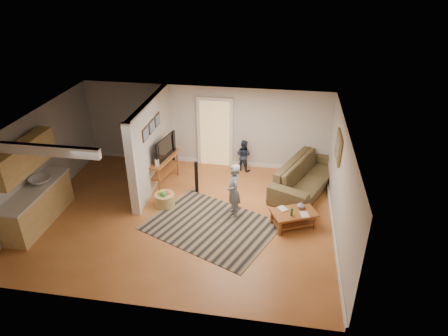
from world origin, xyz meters
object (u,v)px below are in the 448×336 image
(speaker_right, at_px, (173,152))
(toddler, at_px, (243,170))
(sofa, at_px, (305,188))
(child, at_px, (233,215))
(speaker_left, at_px, (196,177))
(coffee_table, at_px, (294,215))
(tv_console, at_px, (163,160))
(toy_basket, at_px, (165,199))

(speaker_right, height_order, toddler, speaker_right)
(sofa, xyz_separation_m, child, (-1.84, -1.63, 0.00))
(child, relative_size, toddler, 1.44)
(child, distance_m, toddler, 2.44)
(sofa, height_order, child, child)
(sofa, height_order, speaker_left, speaker_left)
(coffee_table, distance_m, speaker_left, 2.93)
(tv_console, height_order, speaker_right, tv_console)
(sofa, height_order, tv_console, tv_console)
(toy_basket, height_order, child, child)
(speaker_right, relative_size, toy_basket, 1.69)
(speaker_right, relative_size, child, 0.62)
(toy_basket, xyz_separation_m, toddler, (1.82, 2.30, -0.19))
(tv_console, height_order, speaker_left, tv_console)
(sofa, distance_m, coffee_table, 1.90)
(tv_console, xyz_separation_m, toddler, (2.15, 1.21, -0.77))
(toddler, bearing_deg, child, 114.11)
(coffee_table, height_order, toddler, coffee_table)
(speaker_left, bearing_deg, tv_console, 146.56)
(toy_basket, distance_m, toddler, 2.94)
(coffee_table, height_order, child, child)
(coffee_table, relative_size, speaker_left, 1.30)
(toddler, bearing_deg, sofa, 179.71)
(toy_basket, bearing_deg, toddler, 51.70)
(tv_console, bearing_deg, sofa, 16.12)
(speaker_left, bearing_deg, speaker_right, 108.06)
(toy_basket, height_order, toddler, toddler)
(tv_console, height_order, child, tv_console)
(coffee_table, xyz_separation_m, toy_basket, (-3.37, 0.36, -0.13))
(sofa, bearing_deg, child, 155.21)
(toy_basket, bearing_deg, speaker_left, 49.44)
(speaker_right, distance_m, child, 3.35)
(tv_console, distance_m, child, 2.63)
(tv_console, bearing_deg, toy_basket, -62.31)
(sofa, relative_size, toddler, 2.79)
(coffee_table, distance_m, child, 1.57)
(sofa, distance_m, toddler, 2.04)
(coffee_table, relative_size, toddler, 1.22)
(tv_console, bearing_deg, child, -18.83)
(coffee_table, height_order, tv_console, tv_console)
(sofa, distance_m, tv_console, 4.12)
(tv_console, distance_m, toy_basket, 1.28)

